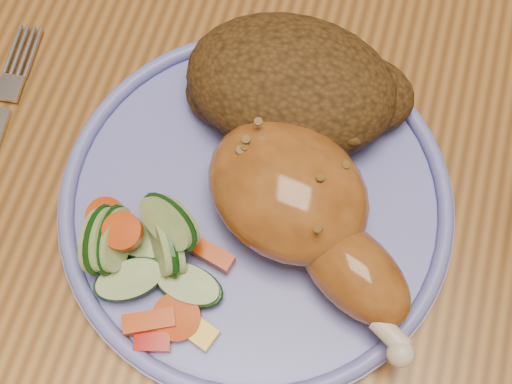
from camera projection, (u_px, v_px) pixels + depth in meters
ground at (311, 344)px, 1.17m from camera, size 4.00×4.00×0.00m
dining_table at (373, 191)px, 0.55m from camera, size 0.90×1.40×0.75m
plate at (256, 204)px, 0.45m from camera, size 0.25×0.25×0.01m
plate_rim at (256, 198)px, 0.44m from camera, size 0.25×0.25×0.01m
chicken_leg at (304, 210)px, 0.42m from camera, size 0.16×0.14×0.06m
rice_pilaf at (296, 86)px, 0.45m from camera, size 0.15×0.10×0.06m
vegetable_pile at (146, 255)px, 0.42m from camera, size 0.10×0.10×0.05m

